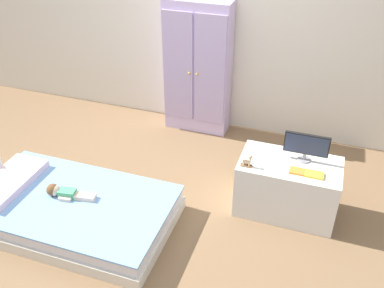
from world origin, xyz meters
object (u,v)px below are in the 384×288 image
rocking_horse_toy (248,161)px  book_yellow (314,174)px  wardrobe (198,68)px  tv_monitor (306,145)px  book_orange (297,171)px  doll (62,192)px  tv_stand (287,187)px  bed (73,211)px

rocking_horse_toy → book_yellow: size_ratio=0.79×
wardrobe → rocking_horse_toy: wardrobe is taller
tv_monitor → book_orange: 0.22m
book_orange → book_yellow: 0.12m
wardrobe → tv_monitor: size_ratio=4.00×
doll → tv_stand: tv_stand is taller
book_orange → tv_monitor: bearing=79.8°
doll → book_yellow: size_ratio=2.87×
rocking_horse_toy → tv_monitor: bearing=29.2°
book_orange → book_yellow: size_ratio=0.82×
bed → book_orange: bearing=19.9°
rocking_horse_toy → book_orange: bearing=7.5°
doll → book_yellow: bearing=17.1°
doll → tv_monitor: 1.91m
bed → book_orange: 1.75m
wardrobe → tv_monitor: (1.18, -0.95, -0.08)m
book_orange → tv_stand: bearing=120.4°
rocking_horse_toy → book_orange: 0.37m
book_yellow → doll: bearing=-162.9°
doll → wardrobe: bearing=72.1°
bed → book_orange: book_orange is taller
tv_stand → book_yellow: size_ratio=5.67×
wardrobe → doll: bearing=-107.9°
tv_monitor → book_yellow: bearing=-61.8°
doll → wardrobe: size_ratio=0.29×
book_yellow → wardrobe: bearing=138.5°
book_yellow → rocking_horse_toy: bearing=-174.4°
wardrobe → rocking_horse_toy: (0.79, -1.17, -0.16)m
bed → tv_monitor: tv_monitor is taller
doll → rocking_horse_toy: 1.45m
wardrobe → book_yellow: bearing=-41.5°
bed → tv_monitor: bearing=24.7°
doll → tv_stand: size_ratio=0.51×
tv_stand → bed: bearing=-156.3°
bed → book_yellow: (1.73, 0.58, 0.36)m
tv_monitor → book_orange: size_ratio=2.99×
tv_stand → tv_monitor: bearing=39.9°
tv_monitor → book_yellow: 0.23m
bed → tv_stand: 1.70m
tv_stand → book_yellow: bearing=-28.5°
wardrobe → tv_stand: 1.56m
rocking_horse_toy → book_yellow: 0.49m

